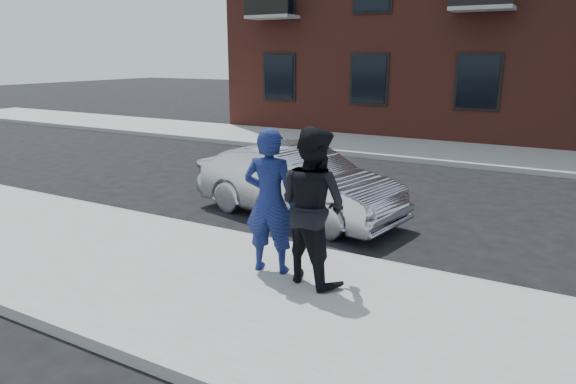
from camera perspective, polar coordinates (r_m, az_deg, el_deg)
The scene contains 8 objects.
ground at distance 6.76m, azimuth -1.20°, elevation -11.85°, with size 100.00×100.00×0.00m, color black.
near_sidewalk at distance 6.54m, azimuth -2.34°, elevation -12.12°, with size 50.00×3.50×0.15m, color gray.
near_curb at distance 7.99m, azimuth 4.47°, elevation -6.95°, with size 50.00×0.10×0.15m, color #999691.
far_sidewalk at distance 16.99m, azimuth 18.40°, elevation 4.12°, with size 50.00×3.50×0.15m, color gray.
far_curb at distance 15.26m, azimuth 17.07°, elevation 3.06°, with size 50.00×0.10×0.15m, color #999691.
silver_sedan at distance 9.81m, azimuth 1.06°, elevation 1.04°, with size 1.46×4.18×1.38m, color #B7BABF.
man_hoodie at distance 6.91m, azimuth -2.03°, elevation -1.03°, with size 0.81×0.61×1.99m.
man_peacoat at distance 6.60m, azimuth 2.75°, elevation -1.55°, with size 1.18×1.03×2.05m.
Camera 1 is at (3.06, -5.20, 3.05)m, focal length 32.00 mm.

